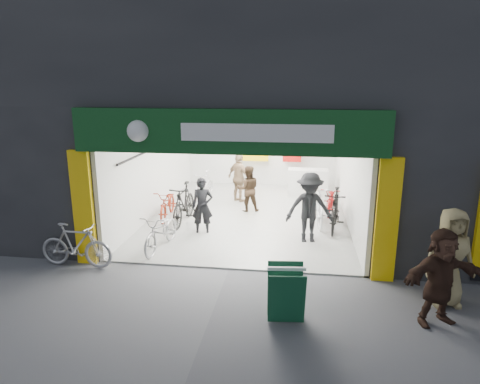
% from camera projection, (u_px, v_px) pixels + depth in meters
% --- Properties ---
extents(ground, '(60.00, 60.00, 0.00)m').
position_uv_depth(ground, '(229.00, 270.00, 9.42)').
color(ground, '#56565B').
rests_on(ground, ground).
extents(building, '(17.00, 10.27, 8.00)m').
position_uv_depth(building, '(284.00, 71.00, 13.00)').
color(building, '#232326').
rests_on(building, ground).
extents(bike_left_front, '(0.82, 1.85, 0.94)m').
position_uv_depth(bike_left_front, '(161.00, 231.00, 10.45)').
color(bike_left_front, '#A3A2A7').
rests_on(bike_left_front, ground).
extents(bike_left_midfront, '(0.62, 1.99, 1.18)m').
position_uv_depth(bike_left_midfront, '(184.00, 204.00, 12.35)').
color(bike_left_midfront, black).
rests_on(bike_left_midfront, ground).
extents(bike_left_midback, '(0.73, 1.75, 0.90)m').
position_uv_depth(bike_left_midback, '(168.00, 204.00, 12.86)').
color(bike_left_midback, maroon).
rests_on(bike_left_midback, ground).
extents(bike_left_back, '(0.76, 1.69, 0.98)m').
position_uv_depth(bike_left_back, '(204.00, 185.00, 15.00)').
color(bike_left_back, silver).
rests_on(bike_left_back, ground).
extents(bike_right_front, '(0.82, 1.98, 1.15)m').
position_uv_depth(bike_right_front, '(335.00, 210.00, 11.81)').
color(bike_right_front, black).
rests_on(bike_right_front, ground).
extents(bike_right_mid, '(0.81, 1.70, 0.86)m').
position_uv_depth(bike_right_mid, '(331.00, 200.00, 13.36)').
color(bike_right_mid, '#9B0E0F').
rests_on(bike_right_mid, ground).
extents(bike_right_back, '(0.81, 2.06, 1.21)m').
position_uv_depth(bike_right_back, '(316.00, 204.00, 12.32)').
color(bike_right_back, silver).
rests_on(bike_right_back, ground).
extents(parked_bike, '(1.71, 0.55, 1.02)m').
position_uv_depth(parked_bike, '(76.00, 245.00, 9.45)').
color(parked_bike, '#ACABB0').
rests_on(parked_bike, ground).
extents(customer_a, '(0.62, 0.46, 1.55)m').
position_uv_depth(customer_a, '(202.00, 206.00, 11.46)').
color(customer_a, black).
rests_on(customer_a, ground).
extents(customer_b, '(0.84, 0.72, 1.49)m').
position_uv_depth(customer_b, '(248.00, 189.00, 13.43)').
color(customer_b, '#332317').
rests_on(customer_b, ground).
extents(customer_c, '(1.27, 0.85, 1.84)m').
position_uv_depth(customer_c, '(309.00, 208.00, 10.79)').
color(customer_c, black).
rests_on(customer_c, ground).
extents(customer_d, '(1.04, 0.93, 1.69)m').
position_uv_depth(customer_d, '(239.00, 178.00, 14.46)').
color(customer_d, '#907354').
rests_on(customer_d, ground).
extents(pedestrian_near, '(0.99, 0.73, 1.85)m').
position_uv_depth(pedestrian_near, '(449.00, 257.00, 7.76)').
color(pedestrian_near, '#998959').
rests_on(pedestrian_near, ground).
extents(pedestrian_far, '(1.65, 1.07, 1.70)m').
position_uv_depth(pedestrian_far, '(440.00, 277.00, 7.15)').
color(pedestrian_far, '#332017').
rests_on(pedestrian_far, ground).
extents(sandwich_board, '(0.68, 0.70, 0.96)m').
position_uv_depth(sandwich_board, '(286.00, 292.00, 7.30)').
color(sandwich_board, '#104228').
rests_on(sandwich_board, ground).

